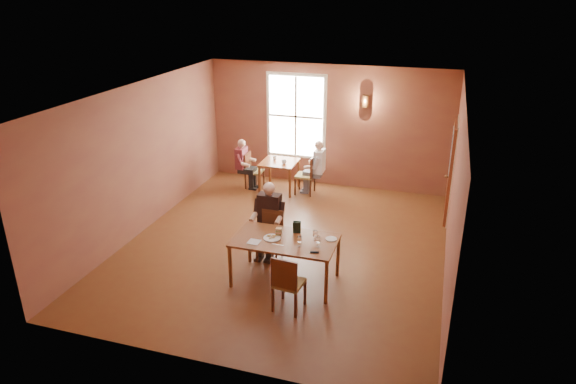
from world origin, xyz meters
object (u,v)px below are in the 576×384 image
(second_table, at_px, (280,176))
(chair_empty, at_px, (289,282))
(diner_white, at_px, (306,168))
(chair_diner_white, at_px, (305,175))
(diner_maroon, at_px, (253,164))
(chair_diner_maroon, at_px, (255,171))
(main_table, at_px, (285,261))
(diner_main, at_px, (269,226))
(chair_diner_main, at_px, (270,237))

(second_table, bearing_deg, chair_empty, -70.23)
(diner_white, bearing_deg, chair_diner_white, 90.00)
(diner_white, bearing_deg, diner_maroon, 90.00)
(chair_empty, bearing_deg, chair_diner_maroon, 123.07)
(main_table, height_order, diner_white, diner_white)
(diner_main, distance_m, second_table, 3.46)
(chair_diner_white, bearing_deg, main_table, -169.42)
(chair_diner_main, xyz_separation_m, second_table, (-0.89, 3.30, -0.09))
(second_table, xyz_separation_m, diner_white, (0.68, 0.00, 0.27))
(diner_main, distance_m, chair_empty, 1.58)
(chair_diner_main, bearing_deg, diner_maroon, -64.60)
(chair_empty, height_order, diner_maroon, diner_maroon)
(chair_diner_white, relative_size, diner_white, 0.75)
(chair_diner_main, distance_m, chair_diner_white, 3.31)
(chair_diner_white, height_order, diner_maroon, diner_maroon)
(diner_white, bearing_deg, chair_diner_maroon, 90.00)
(chair_diner_maroon, bearing_deg, second_table, 90.00)
(diner_main, height_order, diner_white, diner_main)
(diner_main, xyz_separation_m, chair_empty, (0.80, -1.35, -0.20))
(chair_empty, bearing_deg, second_table, 116.36)
(chair_diner_main, distance_m, diner_maroon, 3.66)
(chair_diner_main, bearing_deg, second_table, -74.95)
(second_table, relative_size, chair_diner_white, 0.88)
(second_table, distance_m, diner_maroon, 0.72)
(diner_main, bearing_deg, diner_white, -86.42)
(main_table, xyz_separation_m, second_table, (-1.39, 3.95, -0.03))
(diner_white, bearing_deg, chair_empty, -167.91)
(main_table, bearing_deg, chair_empty, -68.03)
(diner_main, bearing_deg, chair_diner_main, -90.00)
(diner_maroon, bearing_deg, chair_diner_white, 90.00)
(chair_diner_main, height_order, chair_diner_maroon, chair_diner_main)
(diner_white, xyz_separation_m, diner_maroon, (-1.36, 0.00, -0.04))
(main_table, relative_size, chair_empty, 1.79)
(main_table, relative_size, chair_diner_main, 1.86)
(chair_diner_white, bearing_deg, chair_empty, -167.56)
(main_table, xyz_separation_m, chair_diner_white, (-0.74, 3.95, 0.08))
(chair_diner_maroon, relative_size, diner_maroon, 0.74)
(main_table, xyz_separation_m, diner_white, (-0.71, 3.95, 0.24))
(chair_diner_white, relative_size, chair_diner_maroon, 1.08)
(chair_diner_main, height_order, second_table, chair_diner_main)
(diner_white, distance_m, diner_maroon, 1.36)
(second_table, bearing_deg, diner_white, 0.00)
(diner_main, distance_m, diner_maroon, 3.68)
(main_table, bearing_deg, chair_diner_white, 100.58)
(main_table, distance_m, chair_empty, 0.79)
(main_table, distance_m, second_table, 4.19)
(diner_white, relative_size, diner_maroon, 1.06)
(diner_main, bearing_deg, main_table, 128.88)
(chair_empty, relative_size, chair_diner_maroon, 1.08)
(diner_main, relative_size, second_table, 1.62)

